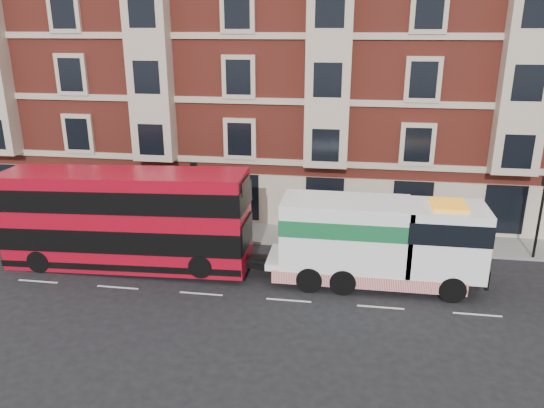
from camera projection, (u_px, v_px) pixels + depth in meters
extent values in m
plane|color=black|center=(289.00, 300.00, 23.42)|extent=(120.00, 120.00, 0.00)
cube|color=slate|center=(305.00, 236.00, 30.42)|extent=(90.00, 3.00, 0.15)
cube|color=maroon|center=(326.00, 66.00, 34.50)|extent=(45.00, 12.00, 18.00)
cylinder|color=black|center=(196.00, 204.00, 29.40)|extent=(0.14, 0.14, 4.00)
cube|color=black|center=(194.00, 167.00, 28.73)|extent=(0.35, 0.15, 0.50)
cylinder|color=black|center=(539.00, 221.00, 26.81)|extent=(0.14, 0.14, 4.00)
cube|color=#AA091C|center=(125.00, 219.00, 25.91)|extent=(12.10, 2.70, 4.75)
cube|color=black|center=(126.00, 233.00, 26.14)|extent=(12.14, 2.76, 1.13)
cube|color=black|center=(123.00, 195.00, 25.51)|extent=(12.14, 2.76, 1.08)
cylinder|color=black|center=(39.00, 261.00, 26.00)|extent=(1.12, 0.35, 1.12)
cylinder|color=black|center=(65.00, 242.00, 28.28)|extent=(1.12, 0.35, 1.12)
cylinder|color=black|center=(201.00, 266.00, 24.71)|extent=(1.12, 0.35, 1.12)
cylinder|color=black|center=(214.00, 246.00, 26.99)|extent=(1.12, 0.35, 1.12)
cube|color=white|center=(372.00, 263.00, 24.67)|extent=(9.72, 2.48, 0.32)
cube|color=white|center=(445.00, 239.00, 23.77)|extent=(3.46, 2.70, 3.13)
cube|color=white|center=(345.00, 233.00, 24.39)|extent=(5.83, 2.70, 3.13)
cube|color=#166334|center=(346.00, 222.00, 24.21)|extent=(5.89, 2.74, 0.76)
cube|color=red|center=(367.00, 270.00, 24.82)|extent=(8.64, 2.76, 0.59)
cylinder|color=black|center=(452.00, 289.00, 23.17)|extent=(1.19, 0.38, 1.19)
cylinder|color=black|center=(444.00, 265.00, 25.45)|extent=(1.19, 0.38, 1.19)
cylinder|color=black|center=(343.00, 282.00, 23.85)|extent=(1.19, 0.43, 1.19)
cylinder|color=black|center=(344.00, 259.00, 26.14)|extent=(1.19, 0.43, 1.19)
cylinder|color=black|center=(309.00, 279.00, 24.07)|extent=(1.19, 0.43, 1.19)
cylinder|color=black|center=(314.00, 257.00, 26.36)|extent=(1.19, 0.43, 1.19)
imported|color=#1E1C38|center=(50.00, 215.00, 31.08)|extent=(0.69, 0.57, 1.63)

